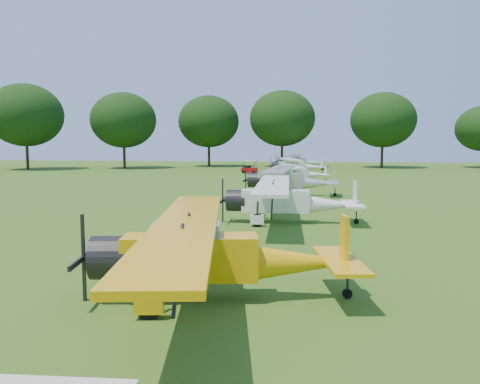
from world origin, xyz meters
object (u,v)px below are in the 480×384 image
(aircraft_3, at_px, (286,197))
(golf_cart, at_px, (249,169))
(aircraft_6, at_px, (295,164))
(aircraft_7, at_px, (298,160))
(aircraft_5, at_px, (298,172))
(aircraft_4, at_px, (288,178))
(aircraft_2, at_px, (211,250))

(aircraft_3, height_order, golf_cart, aircraft_3)
(aircraft_6, height_order, aircraft_7, aircraft_7)
(aircraft_5, relative_size, aircraft_6, 0.84)
(aircraft_3, height_order, aircraft_7, aircraft_7)
(aircraft_6, relative_size, aircraft_7, 0.93)
(aircraft_3, xyz_separation_m, aircraft_6, (-0.57, 36.98, 0.01))
(aircraft_3, distance_m, aircraft_7, 49.18)
(aircraft_6, height_order, golf_cart, aircraft_6)
(aircraft_4, bearing_deg, aircraft_6, 92.42)
(aircraft_5, bearing_deg, aircraft_7, 81.65)
(aircraft_3, distance_m, golf_cart, 39.43)
(aircraft_3, relative_size, aircraft_7, 0.92)
(aircraft_3, bearing_deg, aircraft_2, -98.69)
(aircraft_7, bearing_deg, aircraft_6, -87.46)
(aircraft_5, distance_m, aircraft_6, 12.54)
(aircraft_6, bearing_deg, aircraft_5, -96.78)
(golf_cart, bearing_deg, aircraft_5, -58.27)
(aircraft_4, bearing_deg, aircraft_7, 92.18)
(aircraft_3, distance_m, aircraft_4, 12.50)
(aircraft_6, relative_size, golf_cart, 5.22)
(aircraft_4, xyz_separation_m, golf_cart, (-6.29, 26.35, -0.73))
(aircraft_5, distance_m, aircraft_7, 24.73)
(aircraft_5, height_order, golf_cart, aircraft_5)
(aircraft_5, xyz_separation_m, aircraft_7, (-0.49, 24.73, 0.30))
(aircraft_3, relative_size, aircraft_5, 1.18)
(aircraft_4, distance_m, aircraft_6, 24.48)
(aircraft_2, bearing_deg, aircraft_4, 78.31)
(golf_cart, bearing_deg, aircraft_7, 65.32)
(aircraft_4, height_order, aircraft_5, aircraft_4)
(aircraft_2, bearing_deg, aircraft_5, 78.20)
(aircraft_7, relative_size, golf_cart, 5.60)
(aircraft_4, bearing_deg, aircraft_3, -85.72)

